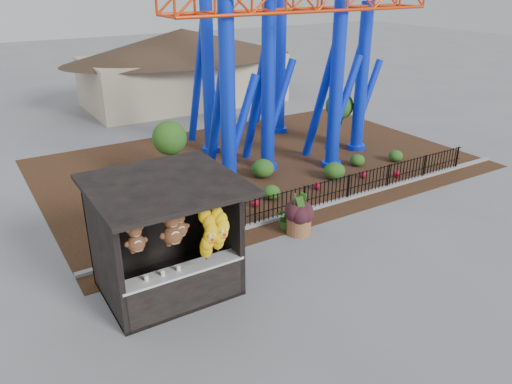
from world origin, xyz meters
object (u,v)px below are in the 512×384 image
prize_booth (169,242)px  terracotta_planter (299,224)px  roller_coaster (278,6)px  potted_plant (287,218)px

prize_booth → terracotta_planter: 4.98m
terracotta_planter → roller_coaster: bearing=62.0°
roller_coaster → potted_plant: size_ratio=13.56×
roller_coaster → potted_plant: 9.17m
roller_coaster → potted_plant: bearing=-121.0°
terracotta_planter → potted_plant: bearing=110.9°
roller_coaster → terracotta_planter: (-3.38, -6.36, -6.13)m
potted_plant → terracotta_planter: bearing=-89.7°
prize_booth → potted_plant: prize_booth is taller
roller_coaster → potted_plant: (-3.55, -5.91, -6.04)m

